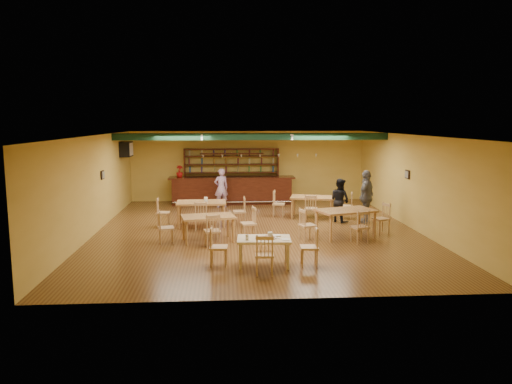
{
  "coord_description": "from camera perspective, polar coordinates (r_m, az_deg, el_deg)",
  "views": [
    {
      "loc": [
        -1.05,
        -15.11,
        3.45
      ],
      "look_at": [
        -0.0,
        0.6,
        1.15
      ],
      "focal_mm": 34.43,
      "sensor_mm": 36.0,
      "label": 1
    }
  ],
  "objects": [
    {
      "name": "patron_right_b",
      "position": [
        17.03,
        12.69,
        -0.52
      ],
      "size": [
        0.98,
        1.1,
        1.79
      ],
      "primitive_type": "imported",
      "rotation": [
        0.0,
        0.0,
        4.07
      ],
      "color": "slate",
      "rests_on": "ground"
    },
    {
      "name": "parmesan_shaker",
      "position": [
        11.54,
        -1.04,
        -5.31
      ],
      "size": [
        0.08,
        0.08,
        0.11
      ],
      "primitive_type": "cylinder",
      "rotation": [
        0.0,
        0.0,
        -0.06
      ],
      "color": "#EAE5C6",
      "rests_on": "near_table"
    },
    {
      "name": "floor",
      "position": [
        15.54,
        0.15,
        -4.52
      ],
      "size": [
        12.0,
        12.0,
        0.0
      ],
      "primitive_type": "plane",
      "color": "#523217",
      "rests_on": "ground"
    },
    {
      "name": "pizza_server",
      "position": [
        11.77,
        2.01,
        -5.23
      ],
      "size": [
        0.29,
        0.29,
        0.0
      ],
      "primitive_type": "cube",
      "rotation": [
        0.0,
        0.0,
        -0.81
      ],
      "color": "silver",
      "rests_on": "pizza_tray"
    },
    {
      "name": "bar_counter",
      "position": [
        20.47,
        -2.81,
        0.2
      ],
      "size": [
        5.21,
        0.85,
        1.13
      ],
      "primitive_type": "cube",
      "color": "black",
      "rests_on": "ground"
    },
    {
      "name": "pizza_tray",
      "position": [
        11.72,
        1.37,
        -5.34
      ],
      "size": [
        0.41,
        0.41,
        0.01
      ],
      "primitive_type": "cylinder",
      "rotation": [
        0.0,
        0.0,
        0.03
      ],
      "color": "silver",
      "rests_on": "near_table"
    },
    {
      "name": "poinsettia",
      "position": [
        20.45,
        -8.87,
        2.39
      ],
      "size": [
        0.35,
        0.35,
        0.49
      ],
      "primitive_type": "imported",
      "rotation": [
        0.0,
        0.0,
        0.35
      ],
      "color": "#AA120F",
      "rests_on": "bar_counter"
    },
    {
      "name": "near_table",
      "position": [
        11.8,
        0.92,
        -6.98
      ],
      "size": [
        1.31,
        0.89,
        0.68
      ],
      "primitive_type": "cube",
      "rotation": [
        0.0,
        0.0,
        -0.06
      ],
      "color": "#CAB688",
      "rests_on": "ground"
    },
    {
      "name": "patron_bar",
      "position": [
        19.62,
        -4.06,
        0.47
      ],
      "size": [
        0.65,
        0.52,
        1.56
      ],
      "primitive_type": "imported",
      "rotation": [
        0.0,
        0.0,
        3.44
      ],
      "color": "#9E54B6",
      "rests_on": "ground"
    },
    {
      "name": "dining_table_d",
      "position": [
        14.9,
        10.37,
        -3.59
      ],
      "size": [
        1.87,
        1.45,
        0.83
      ],
      "primitive_type": "cube",
      "rotation": [
        0.0,
        0.0,
        0.31
      ],
      "color": "#965A35",
      "rests_on": "ground"
    },
    {
      "name": "side_plate",
      "position": [
        11.59,
        3.46,
        -5.52
      ],
      "size": [
        0.23,
        0.23,
        0.01
      ],
      "primitive_type": "cylinder",
      "rotation": [
        0.0,
        0.0,
        -0.06
      ],
      "color": "white",
      "rests_on": "near_table"
    },
    {
      "name": "picture_right",
      "position": [
        16.82,
        17.18,
        1.97
      ],
      "size": [
        0.04,
        0.34,
        0.28
      ],
      "primitive_type": "cube",
      "color": "black",
      "rests_on": "wall_right"
    },
    {
      "name": "ac_unit",
      "position": [
        19.7,
        -14.84,
        4.83
      ],
      "size": [
        0.34,
        0.7,
        0.48
      ],
      "primitive_type": "cube",
      "color": "silver",
      "rests_on": "wall_left"
    },
    {
      "name": "track_rail_left",
      "position": [
        18.54,
        -6.18,
        6.69
      ],
      "size": [
        0.05,
        2.5,
        0.05
      ],
      "primitive_type": "cube",
      "color": "silver",
      "rests_on": "ceiling"
    },
    {
      "name": "back_bar_hutch",
      "position": [
        21.02,
        -2.85,
        1.99
      ],
      "size": [
        4.03,
        0.4,
        2.28
      ],
      "primitive_type": "cube",
      "color": "black",
      "rests_on": "ground"
    },
    {
      "name": "ceiling_beam",
      "position": [
        17.95,
        -0.47,
        6.46
      ],
      "size": [
        10.0,
        0.3,
        0.25
      ],
      "primitive_type": "cube",
      "color": "black",
      "rests_on": "ceiling"
    },
    {
      "name": "track_rail_right",
      "position": [
        18.68,
        3.74,
        6.73
      ],
      "size": [
        0.05,
        2.5,
        0.05
      ],
      "primitive_type": "cube",
      "color": "silver",
      "rests_on": "ceiling"
    },
    {
      "name": "dining_table_c",
      "position": [
        14.22,
        -5.57,
        -4.23
      ],
      "size": [
        1.63,
        1.16,
        0.74
      ],
      "primitive_type": "cube",
      "rotation": [
        0.0,
        0.0,
        0.19
      ],
      "color": "#965A35",
      "rests_on": "ground"
    },
    {
      "name": "dining_table_b",
      "position": [
        17.66,
        6.55,
        -1.75
      ],
      "size": [
        1.7,
        1.26,
        0.76
      ],
      "primitive_type": "cube",
      "rotation": [
        0.0,
        0.0,
        -0.25
      ],
      "color": "#965A35",
      "rests_on": "ground"
    },
    {
      "name": "dining_table_a",
      "position": [
        16.3,
        -6.35,
        -2.52
      ],
      "size": [
        1.63,
        1.0,
        0.8
      ],
      "primitive_type": "cube",
      "rotation": [
        0.0,
        0.0,
        0.02
      ],
      "color": "#965A35",
      "rests_on": "ground"
    },
    {
      "name": "napkin_stack",
      "position": [
        11.91,
        2.38,
        -5.08
      ],
      "size": [
        0.21,
        0.17,
        0.03
      ],
      "primitive_type": "cube",
      "rotation": [
        0.0,
        0.0,
        0.09
      ],
      "color": "white",
      "rests_on": "near_table"
    },
    {
      "name": "patron_right_a",
      "position": [
        16.99,
        9.71,
        -0.95
      ],
      "size": [
        0.88,
        0.92,
        1.5
      ],
      "primitive_type": "imported",
      "rotation": [
        0.0,
        0.0,
        2.17
      ],
      "color": "black",
      "rests_on": "ground"
    },
    {
      "name": "picture_left",
      "position": [
        16.68,
        -17.4,
        1.9
      ],
      "size": [
        0.04,
        0.34,
        0.28
      ],
      "primitive_type": "cube",
      "color": "black",
      "rests_on": "wall_left"
    }
  ]
}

